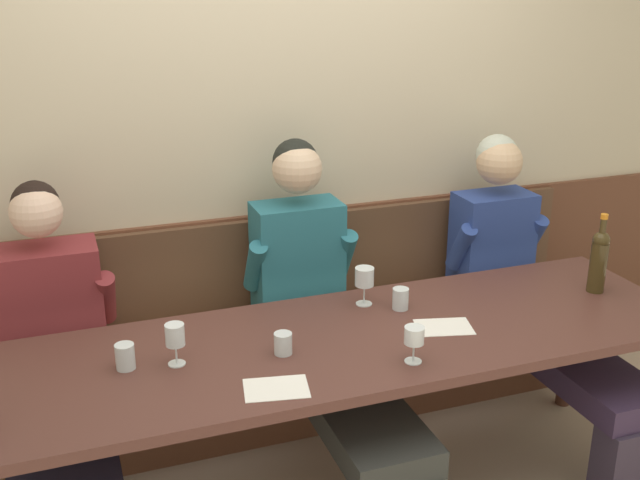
# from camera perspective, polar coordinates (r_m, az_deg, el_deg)

# --- Properties ---
(room_wall_back) EXTENTS (6.80, 0.08, 2.80)m
(room_wall_back) POSITION_cam_1_polar(r_m,az_deg,el_deg) (3.52, -3.56, 9.27)
(room_wall_back) COLOR beige
(room_wall_back) RESTS_ON ground
(wood_wainscot_panel) EXTENTS (6.80, 0.03, 0.95)m
(wood_wainscot_panel) POSITION_cam_1_polar(r_m,az_deg,el_deg) (3.75, -3.02, -4.91)
(wood_wainscot_panel) COLOR brown
(wood_wainscot_panel) RESTS_ON ground
(wall_bench) EXTENTS (2.99, 0.42, 0.94)m
(wall_bench) POSITION_cam_1_polar(r_m,az_deg,el_deg) (3.65, -1.99, -8.98)
(wall_bench) COLOR brown
(wall_bench) RESTS_ON ground
(dining_table) EXTENTS (2.69, 0.79, 0.74)m
(dining_table) POSITION_cam_1_polar(r_m,az_deg,el_deg) (2.89, 2.28, -8.46)
(dining_table) COLOR #502C26
(dining_table) RESTS_ON ground
(person_center_right_seat) EXTENTS (0.53, 1.27, 1.26)m
(person_center_right_seat) POSITION_cam_1_polar(r_m,az_deg,el_deg) (3.05, -19.16, -9.32)
(person_center_right_seat) COLOR #272733
(person_center_right_seat) RESTS_ON ground
(person_center_left_seat) EXTENTS (0.49, 1.27, 1.34)m
(person_center_left_seat) POSITION_cam_1_polar(r_m,az_deg,el_deg) (3.20, 0.17, -5.75)
(person_center_left_seat) COLOR #25353A
(person_center_left_seat) RESTS_ON ground
(person_left_seat) EXTENTS (0.48, 1.27, 1.29)m
(person_left_seat) POSITION_cam_1_polar(r_m,az_deg,el_deg) (3.64, 15.30, -3.48)
(person_left_seat) COLOR #342A3B
(person_left_seat) RESTS_ON ground
(wine_bottle_green_tall) EXTENTS (0.07, 0.07, 0.34)m
(wine_bottle_green_tall) POSITION_cam_1_polar(r_m,az_deg,el_deg) (3.38, 20.08, -1.33)
(wine_bottle_green_tall) COLOR #3B2E15
(wine_bottle_green_tall) RESTS_ON dining_table
(wine_glass_near_bucket) EXTENTS (0.08, 0.08, 0.16)m
(wine_glass_near_bucket) POSITION_cam_1_polar(r_m,az_deg,el_deg) (3.07, 3.33, -2.89)
(wine_glass_near_bucket) COLOR silver
(wine_glass_near_bucket) RESTS_ON dining_table
(wine_glass_mid_left) EXTENTS (0.07, 0.07, 0.15)m
(wine_glass_mid_left) POSITION_cam_1_polar(r_m,az_deg,el_deg) (2.66, -10.76, -7.06)
(wine_glass_mid_left) COLOR silver
(wine_glass_mid_left) RESTS_ON dining_table
(wine_glass_mid_right) EXTENTS (0.07, 0.07, 0.13)m
(wine_glass_mid_right) POSITION_cam_1_polar(r_m,az_deg,el_deg) (2.66, 7.04, -7.22)
(wine_glass_mid_right) COLOR silver
(wine_glass_mid_right) RESTS_ON dining_table
(water_tumbler_right) EXTENTS (0.07, 0.07, 0.09)m
(water_tumbler_right) POSITION_cam_1_polar(r_m,az_deg,el_deg) (3.07, 6.02, -4.38)
(water_tumbler_right) COLOR silver
(water_tumbler_right) RESTS_ON dining_table
(water_tumbler_center) EXTENTS (0.07, 0.07, 0.09)m
(water_tumbler_center) POSITION_cam_1_polar(r_m,az_deg,el_deg) (2.70, -14.33, -8.42)
(water_tumbler_center) COLOR silver
(water_tumbler_center) RESTS_ON dining_table
(water_tumbler_left) EXTENTS (0.07, 0.07, 0.08)m
(water_tumbler_left) POSITION_cam_1_polar(r_m,az_deg,el_deg) (2.72, -2.77, -7.71)
(water_tumbler_left) COLOR silver
(water_tumbler_left) RESTS_ON dining_table
(tasting_sheet_left_guest) EXTENTS (0.23, 0.19, 0.00)m
(tasting_sheet_left_guest) POSITION_cam_1_polar(r_m,az_deg,el_deg) (2.53, -3.28, -10.98)
(tasting_sheet_left_guest) COLOR white
(tasting_sheet_left_guest) RESTS_ON dining_table
(tasting_sheet_right_guest) EXTENTS (0.24, 0.20, 0.00)m
(tasting_sheet_right_guest) POSITION_cam_1_polar(r_m,az_deg,el_deg) (2.96, 9.23, -6.42)
(tasting_sheet_right_guest) COLOR white
(tasting_sheet_right_guest) RESTS_ON dining_table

